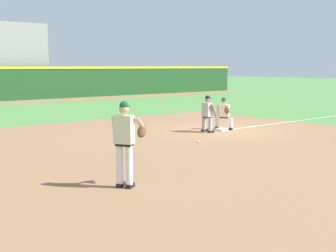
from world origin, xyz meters
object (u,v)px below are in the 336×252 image
(first_baseman, at_px, (224,112))
(baserunner, at_px, (207,112))
(first_base_bag, at_px, (222,130))
(pitcher, at_px, (126,139))
(baseball, at_px, (198,142))

(first_baseman, relative_size, baserunner, 0.92)
(first_base_bag, bearing_deg, baserunner, 173.72)
(first_baseman, distance_m, baserunner, 1.04)
(pitcher, xyz_separation_m, first_baseman, (8.39, 4.98, -0.33))
(baseball, bearing_deg, first_baseman, 28.80)
(first_base_bag, distance_m, pitcher, 9.46)
(baseball, xyz_separation_m, first_baseman, (3.08, 1.69, 0.69))
(pitcher, bearing_deg, first_baseman, 30.67)
(baseball, height_order, baserunner, baserunner)
(first_base_bag, xyz_separation_m, baserunner, (-0.73, 0.08, 0.75))
(first_base_bag, height_order, pitcher, pitcher)
(first_base_bag, relative_size, first_baseman, 0.28)
(first_base_bag, bearing_deg, first_baseman, 27.74)
(first_base_bag, relative_size, baseball, 5.14)
(first_base_bag, xyz_separation_m, baseball, (-2.77, -1.53, -0.01))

